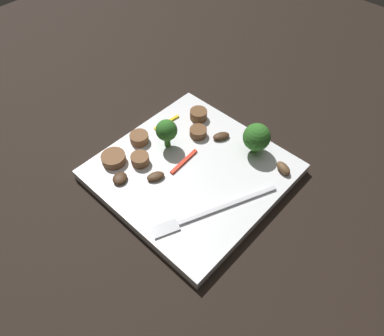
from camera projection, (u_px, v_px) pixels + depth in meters
ground_plane at (192, 175)px, 0.53m from camera, size 1.40×1.40×0.00m
plate at (192, 172)px, 0.52m from camera, size 0.25×0.25×0.02m
fork at (207, 213)px, 0.47m from camera, size 0.17×0.08×0.00m
broccoli_floret_0 at (257, 137)px, 0.52m from camera, size 0.04×0.04×0.05m
broccoli_floret_1 at (167, 131)px, 0.52m from camera, size 0.03×0.03×0.05m
sausage_slice_0 at (199, 115)px, 0.58m from camera, size 0.03×0.03×0.02m
sausage_slice_1 at (140, 159)px, 0.52m from camera, size 0.04×0.04×0.01m
sausage_slice_2 at (198, 132)px, 0.56m from camera, size 0.04×0.04×0.01m
sausage_slice_3 at (114, 158)px, 0.52m from camera, size 0.04×0.04×0.01m
sausage_slice_4 at (139, 138)px, 0.55m from camera, size 0.03×0.03×0.01m
mushroom_0 at (221, 136)px, 0.55m from camera, size 0.03×0.03×0.01m
mushroom_1 at (283, 168)px, 0.51m from camera, size 0.02×0.03×0.01m
mushroom_2 at (156, 176)px, 0.50m from camera, size 0.03×0.02×0.01m
mushroom_3 at (120, 178)px, 0.50m from camera, size 0.03×0.03×0.01m
pepper_strip_1 at (185, 161)px, 0.53m from camera, size 0.06×0.01×0.00m
pepper_strip_3 at (167, 122)px, 0.58m from camera, size 0.05×0.01×0.00m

